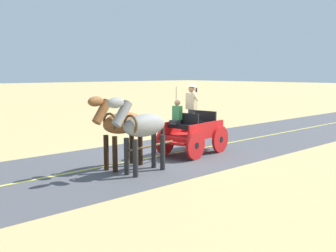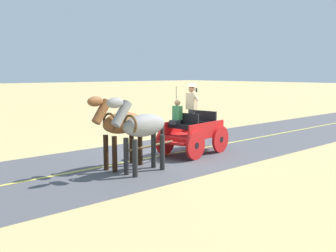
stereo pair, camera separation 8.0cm
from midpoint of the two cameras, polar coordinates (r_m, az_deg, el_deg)
ground_plane at (r=13.52m, az=0.39°, el=-4.25°), size 200.00×200.00×0.00m
road_surface at (r=13.52m, az=0.39°, el=-4.23°), size 5.50×160.00×0.01m
road_centre_stripe at (r=13.52m, az=0.39°, el=-4.21°), size 0.12×160.00×0.00m
horse_drawn_carriage at (r=13.49m, az=3.78°, el=-0.77°), size 1.77×4.51×2.50m
horse_near_side at (r=10.83m, az=-3.75°, el=-0.19°), size 0.72×2.14×2.21m
horse_off_side at (r=11.43m, az=-6.92°, el=0.20°), size 0.83×2.15×2.21m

